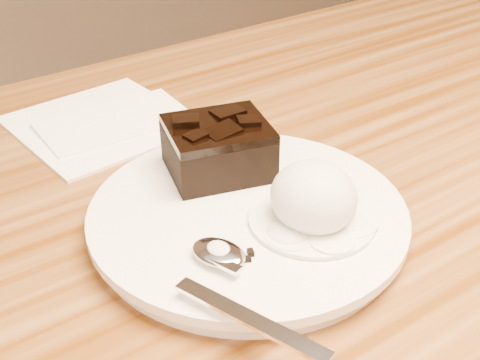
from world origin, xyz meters
TOP-DOWN VIEW (x-y plane):
  - plate at (-0.05, 0.02)m, footprint 0.24×0.24m
  - brownie at (-0.04, 0.08)m, footprint 0.10×0.09m
  - ice_cream_scoop at (-0.02, -0.02)m, footprint 0.06×0.06m
  - melt_puddle at (-0.02, -0.02)m, footprint 0.09×0.09m
  - spoon at (-0.10, -0.01)m, footprint 0.08×0.16m
  - napkin at (-0.06, 0.25)m, footprint 0.17×0.17m
  - crumb_a at (0.02, 0.03)m, footprint 0.01×0.01m
  - crumb_b at (-0.09, -0.03)m, footprint 0.01×0.01m
  - crumb_c at (-0.08, -0.02)m, footprint 0.01×0.01m

SIDE VIEW (x-z plane):
  - napkin at x=-0.06m, z-range 0.75..0.76m
  - plate at x=-0.05m, z-range 0.75..0.77m
  - melt_puddle at x=-0.02m, z-range 0.77..0.77m
  - crumb_b at x=-0.09m, z-range 0.77..0.77m
  - crumb_a at x=0.02m, z-range 0.77..0.77m
  - crumb_c at x=-0.08m, z-range 0.77..0.77m
  - spoon at x=-0.10m, z-range 0.77..0.78m
  - brownie at x=-0.04m, z-range 0.77..0.81m
  - ice_cream_scoop at x=-0.02m, z-range 0.77..0.82m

